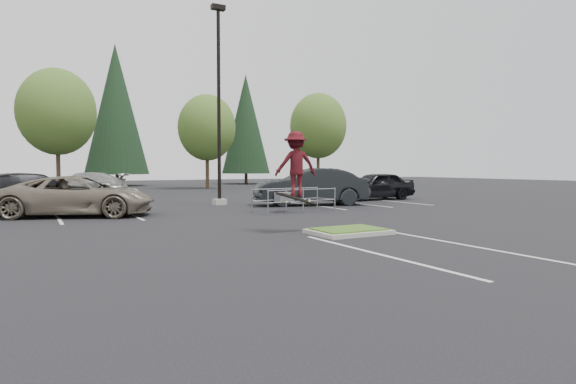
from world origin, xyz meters
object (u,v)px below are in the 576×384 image
decid_d (318,128)px  conif_c (246,124)px  cart_corral (287,197)px  decid_c (207,130)px  decid_b (57,115)px  car_r_charc (311,187)px  car_r_black (375,186)px  conif_b (116,109)px  car_far_silver (84,185)px  skateboarder (296,165)px  car_l_tan (77,196)px  car_l_black (33,193)px  light_pole (219,116)px

decid_d → conif_c: bearing=113.5°
decid_d → cart_corral: 29.16m
decid_c → conif_c: conif_c is taller
decid_b → car_r_charc: decid_b is taller
car_r_black → decid_b: bearing=-138.2°
conif_c → car_r_black: (-4.00, -28.30, -6.02)m
decid_d → conif_b: 20.76m
decid_c → car_far_silver: size_ratio=1.52×
conif_c → car_far_silver: size_ratio=2.26×
conif_b → skateboarder: size_ratio=6.65×
decid_d → car_l_tan: decid_d is taller
decid_c → car_r_charc: 20.82m
conif_c → cart_corral: size_ratio=3.33×
cart_corral → car_far_silver: (-6.62, 15.22, 0.16)m
conif_b → car_l_black: bearing=-105.4°
light_pole → conif_c: size_ratio=0.81×
conif_b → decid_c: bearing=-60.7°
cart_corral → decid_c: bearing=72.2°
car_far_silver → cart_corral: bearing=42.6°
car_r_black → light_pole: bearing=-92.7°
car_l_black → decid_c: bearing=-48.8°
cart_corral → car_l_tan: size_ratio=0.66×
decid_b → conif_b: (6.01, 9.97, 1.81)m
light_pole → car_r_charc: 5.94m
conif_c → cart_corral: (-12.38, -32.72, -6.20)m
conif_c → cart_corral: 35.53m
car_far_silver → decid_c: bearing=144.5°
conif_b → car_r_charc: size_ratio=2.53×
conif_b → car_far_silver: conif_b is taller
decid_b → car_l_tan: bearing=-91.3°
car_r_charc → car_r_black: (5.50, 1.68, -0.11)m
cart_corral → car_r_black: size_ratio=0.77×
decid_c → car_r_black: size_ratio=1.73×
car_l_black → car_r_charc: size_ratio=1.02×
decid_d → car_l_black: 32.49m
light_pole → skateboarder: bearing=-98.8°
light_pole → car_far_silver: bearing=118.8°
light_pole → car_r_charc: bearing=-31.8°
cart_corral → car_r_black: car_r_black is taller
light_pole → car_l_black: 9.29m
conif_b → skateboarder: conif_b is taller
skateboarder → car_l_black: size_ratio=0.37×
conif_c → car_l_tan: (-20.50, -30.28, -6.05)m
car_r_charc → car_far_silver: car_r_charc is taller
light_pole → decid_c: bearing=72.9°
decid_d → decid_c: bearing=-177.6°
light_pole → cart_corral: (1.12, -5.22, -3.91)m
skateboarder → car_r_black: size_ratio=0.45×
decid_d → car_far_silver: (-22.99, -8.33, -5.11)m
conif_c → car_r_black: conif_c is taller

